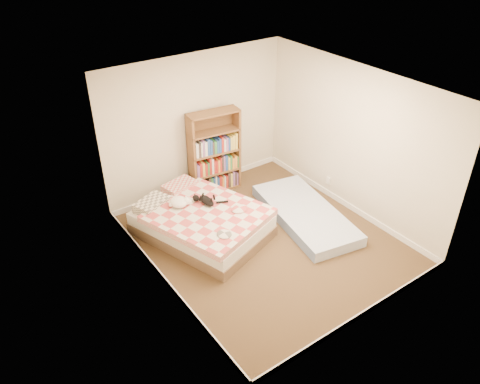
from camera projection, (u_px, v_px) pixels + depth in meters
room at (267, 174)px, 6.75m from camera, size 3.51×4.01×2.51m
bed at (200, 221)px, 7.41m from camera, size 1.94×2.32×0.53m
bookshelf at (214, 162)px, 8.41m from camera, size 0.95×0.42×1.53m
floor_mattress at (305, 214)px, 7.82m from camera, size 1.31×2.23×0.19m
black_cat at (206, 200)px, 7.39m from camera, size 0.32×0.57×0.13m
white_dog at (180, 202)px, 7.31m from camera, size 0.33×0.35×0.14m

